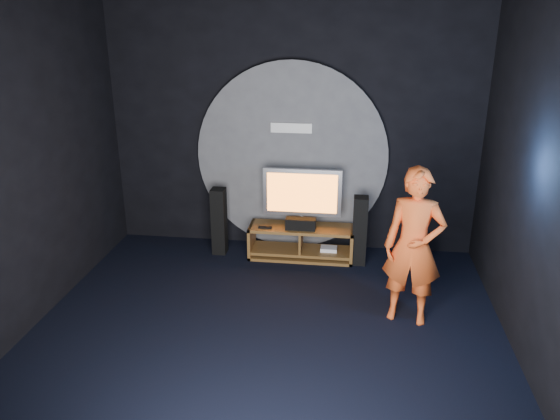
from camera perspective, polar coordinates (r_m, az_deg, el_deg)
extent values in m
plane|color=black|center=(5.78, -1.67, -13.46)|extent=(5.00, 5.00, 0.00)
cube|color=black|center=(7.42, 1.29, 8.97)|extent=(5.00, 0.04, 3.50)
cube|color=black|center=(2.79, -10.40, -11.71)|extent=(5.00, 0.04, 3.50)
cube|color=black|center=(5.95, -26.42, 3.95)|extent=(0.04, 5.00, 3.50)
cube|color=black|center=(5.24, 26.22, 1.98)|extent=(0.04, 5.00, 3.50)
cylinder|color=#515156|center=(7.47, 1.22, 5.50)|extent=(2.60, 0.08, 2.60)
cube|color=white|center=(7.32, 1.19, 8.57)|extent=(0.55, 0.03, 0.13)
cube|color=brown|center=(7.36, 2.23, -1.90)|extent=(1.41, 0.45, 0.04)
cube|color=brown|center=(7.49, 2.19, -4.24)|extent=(1.36, 0.42, 0.04)
cube|color=brown|center=(7.53, -2.99, -3.08)|extent=(0.04, 0.45, 0.45)
cube|color=brown|center=(7.42, 7.48, -3.61)|extent=(0.04, 0.45, 0.45)
cube|color=brown|center=(7.42, 2.21, -3.08)|extent=(0.03, 0.40, 0.29)
cube|color=brown|center=(7.52, 2.18, -4.79)|extent=(1.41, 0.45, 0.04)
cube|color=white|center=(7.45, 5.11, -4.07)|extent=(0.22, 0.16, 0.05)
cube|color=#A2A2A9|center=(7.41, 2.28, -1.41)|extent=(0.36, 0.22, 0.04)
cylinder|color=#A2A2A9|center=(7.38, 2.29, -0.90)|extent=(0.07, 0.07, 0.10)
cube|color=#A2A2A9|center=(7.26, 2.33, 1.84)|extent=(1.05, 0.06, 0.65)
cube|color=orange|center=(7.23, 2.31, 1.76)|extent=(0.93, 0.01, 0.53)
cube|color=black|center=(7.25, 2.17, -1.45)|extent=(0.40, 0.15, 0.15)
cube|color=black|center=(7.29, -1.56, -1.84)|extent=(0.18, 0.05, 0.02)
cube|color=black|center=(7.53, -6.38, -1.17)|extent=(0.19, 0.21, 0.93)
cube|color=black|center=(7.25, 8.32, -2.15)|extent=(0.19, 0.21, 0.93)
cube|color=black|center=(7.58, 13.72, -3.96)|extent=(0.31, 0.31, 0.34)
imported|color=#F75A21|center=(5.91, 13.80, -3.76)|extent=(0.69, 0.52, 1.72)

